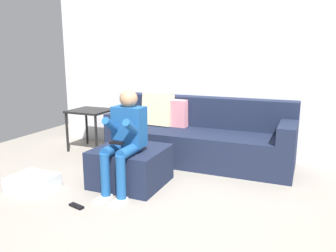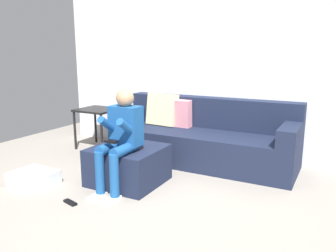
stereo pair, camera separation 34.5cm
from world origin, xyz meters
TOP-DOWN VIEW (x-y plane):
  - ground_plane at (0.00, 0.00)m, footprint 6.76×6.76m
  - wall_back at (0.00, 2.26)m, footprint 5.20×0.10m
  - couch_sectional at (-0.09, 1.84)m, footprint 2.44×0.86m
  - ottoman at (-0.54, 0.73)m, footprint 0.75×0.72m
  - person_seated at (-0.50, 0.54)m, footprint 0.33×0.62m
  - storage_bin at (-1.44, 0.17)m, footprint 0.48×0.41m
  - side_table at (-1.77, 1.71)m, footprint 0.58×0.54m
  - remote_near_ottoman at (-0.73, 0.00)m, footprint 0.18×0.10m

SIDE VIEW (x-z plane):
  - ground_plane at x=0.00m, z-range 0.00..0.00m
  - remote_near_ottoman at x=-0.73m, z-range 0.00..0.02m
  - storage_bin at x=-1.44m, z-range 0.00..0.15m
  - ottoman at x=-0.54m, z-range 0.00..0.42m
  - couch_sectional at x=-0.09m, z-range -0.12..0.78m
  - side_table at x=-1.77m, z-range 0.22..0.83m
  - person_seated at x=-0.50m, z-range 0.07..1.15m
  - wall_back at x=0.00m, z-range 0.00..2.50m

